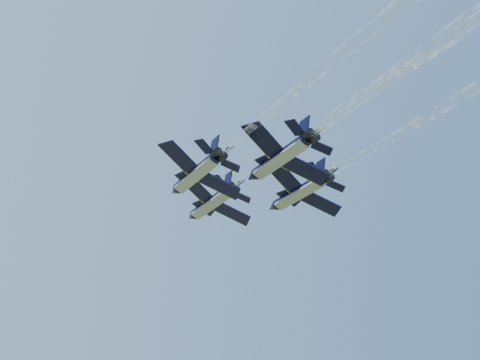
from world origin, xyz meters
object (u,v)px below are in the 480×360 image
jet_lead (211,203)px  jet_slot (280,158)px  jet_left (196,174)px  jet_right (299,192)px

jet_lead → jet_slot: same height
jet_left → jet_slot: size_ratio=1.00×
jet_lead → jet_left: 13.06m
jet_left → jet_right: same height
jet_left → jet_slot: (6.71, -10.69, 0.00)m
jet_lead → jet_right: bearing=-47.9°
jet_left → jet_slot: same height
jet_lead → jet_right: 14.10m
jet_right → jet_slot: same height
jet_lead → jet_left: size_ratio=1.00×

